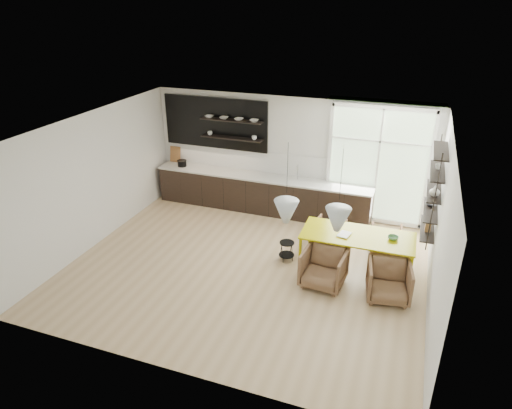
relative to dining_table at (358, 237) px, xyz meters
name	(u,v)px	position (x,y,z in m)	size (l,w,h in m)	color
room	(290,186)	(-1.52, 0.43, 0.72)	(7.02, 6.01, 2.91)	#D3B488
kitchen_run	(258,188)	(-2.80, 2.02, -0.14)	(5.54, 0.69, 2.75)	black
right_shelving	(433,194)	(1.26, 0.50, 0.91)	(0.26, 1.22, 1.90)	black
dining_table	(358,237)	(0.00, 0.00, 0.00)	(2.20, 1.01, 0.80)	#B3AC02
armchair_back_left	(329,233)	(-0.71, 0.81, -0.45)	(0.63, 0.65, 0.59)	brown
armchair_back_right	(386,240)	(0.51, 0.89, -0.44)	(0.64, 0.66, 0.60)	brown
armchair_front_left	(324,268)	(-0.50, -0.72, -0.37)	(0.79, 0.81, 0.74)	brown
armchair_front_right	(389,281)	(0.70, -0.75, -0.39)	(0.76, 0.78, 0.71)	brown
wire_stool	(287,248)	(-1.41, -0.10, -0.48)	(0.33, 0.33, 0.41)	black
table_book	(339,233)	(-0.36, -0.08, 0.07)	(0.21, 0.29, 0.03)	white
table_bowl	(393,238)	(0.66, 0.05, 0.09)	(0.20, 0.20, 0.06)	#4F8758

